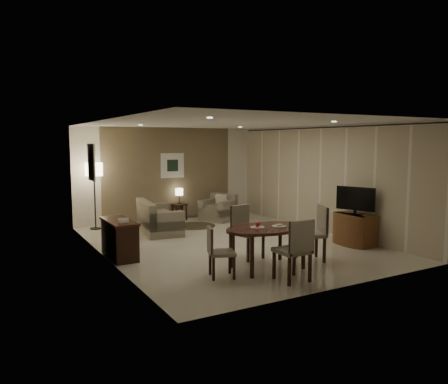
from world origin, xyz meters
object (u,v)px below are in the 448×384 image
tv_cabinet (355,229)px  floor_lamp (95,196)px  console_desk (119,239)px  chair_right (310,233)px  sofa (159,216)px  side_table (179,212)px  dining_table (267,248)px  armchair (218,208)px  chair_left (222,252)px  chair_far (248,232)px  chair_near (292,250)px

tv_cabinet → floor_lamp: 6.57m
console_desk → chair_right: bearing=-32.5°
chair_right → sofa: bearing=-137.7°
sofa → floor_lamp: floor_lamp is taller
tv_cabinet → side_table: tv_cabinet is taller
dining_table → armchair: bearing=71.8°
side_table → dining_table: bearing=-96.3°
dining_table → chair_left: size_ratio=1.86×
chair_far → chair_left: chair_far is taller
chair_right → side_table: size_ratio=2.16×
chair_far → sofa: chair_far is taller
chair_far → sofa: 3.29m
chair_right → sofa: size_ratio=0.61×
dining_table → sofa: (-0.54, 3.98, 0.03)m
chair_right → floor_lamp: floor_lamp is taller
chair_near → chair_far: (0.12, 1.53, -0.00)m
chair_near → chair_right: 1.36m
console_desk → dining_table: bearing=-44.0°
chair_left → floor_lamp: floor_lamp is taller
console_desk → armchair: armchair is taller
chair_near → chair_far: 1.54m
dining_table → armchair: armchair is taller
tv_cabinet → chair_right: bearing=-163.6°
dining_table → tv_cabinet: bearing=11.2°
chair_near → armchair: (1.59, 5.48, -0.14)m
tv_cabinet → sofa: bearing=134.0°
chair_left → armchair: (2.51, 4.75, -0.05)m
dining_table → side_table: 5.33m
chair_far → armchair: chair_far is taller
sofa → armchair: size_ratio=2.00×
chair_near → side_table: (0.63, 6.09, -0.28)m
chair_near → chair_right: bearing=-142.3°
sofa → armchair: 2.20m
sofa → floor_lamp: (-1.32, 1.20, 0.47)m
floor_lamp → armchair: bearing=-8.1°
tv_cabinet → floor_lamp: (-4.64, 4.63, 0.52)m
chair_left → sofa: bearing=12.2°
tv_cabinet → chair_right: chair_right is taller
chair_right → chair_near: bearing=-32.4°
console_desk → sofa: (1.58, 1.93, 0.03)m
chair_near → floor_lamp: floor_lamp is taller
chair_far → armchair: (1.47, 3.95, -0.14)m
side_table → chair_far: bearing=-96.4°
sofa → side_table: (1.13, 1.32, -0.16)m
side_table → floor_lamp: (-2.45, -0.12, 0.63)m
chair_far → armchair: bearing=57.7°
sofa → console_desk: bearing=148.7°
console_desk → side_table: (2.70, 3.25, -0.13)m
chair_near → side_table: bearing=-95.4°
console_desk → floor_lamp: size_ratio=0.69×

